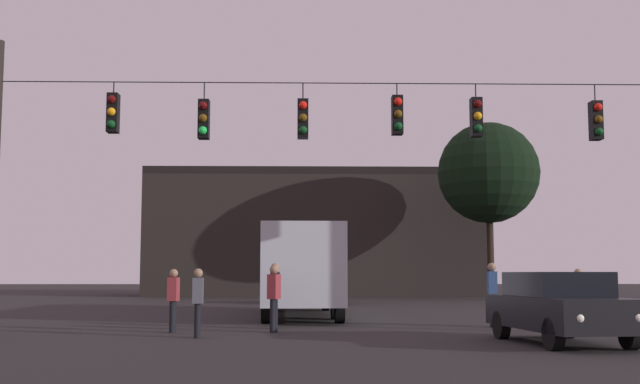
{
  "coord_description": "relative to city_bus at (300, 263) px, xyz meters",
  "views": [
    {
      "loc": [
        -1.03,
        -5.63,
        1.48
      ],
      "look_at": [
        -0.64,
        12.11,
        3.32
      ],
      "focal_mm": 44.37,
      "sensor_mm": 36.0,
      "label": 1
    }
  ],
  "objects": [
    {
      "name": "pedestrian_crossing_center",
      "position": [
        -0.66,
        -6.53,
        -0.85
      ],
      "size": [
        0.25,
        0.37,
        1.77
      ],
      "color": "black",
      "rests_on": "ground"
    },
    {
      "name": "car_far_left",
      "position": [
        1.19,
        11.32,
        -1.07
      ],
      "size": [
        1.95,
        4.39,
        1.52
      ],
      "color": "#511919",
      "rests_on": "ground"
    },
    {
      "name": "pedestrian_far_side",
      "position": [
        -3.2,
        -7.87,
        -0.96
      ],
      "size": [
        0.27,
        0.38,
        1.6
      ],
      "color": "black",
      "rests_on": "ground"
    },
    {
      "name": "pedestrian_near_bus",
      "position": [
        -0.64,
        -7.86,
        -0.9
      ],
      "size": [
        0.35,
        0.42,
        1.7
      ],
      "color": "black",
      "rests_on": "ground"
    },
    {
      "name": "corner_building",
      "position": [
        1.07,
        27.49,
        2.33
      ],
      "size": [
        22.63,
        10.16,
        8.4
      ],
      "color": "black",
      "rests_on": "ground"
    },
    {
      "name": "overhead_signal_span",
      "position": [
        1.15,
        -9.4,
        2.3
      ],
      "size": [
        17.08,
        0.44,
        7.09
      ],
      "color": "black",
      "rests_on": "ground"
    },
    {
      "name": "car_near_right",
      "position": [
        5.57,
        -11.31,
        -1.07
      ],
      "size": [
        2.25,
        4.47,
        1.52
      ],
      "color": "black",
      "rests_on": "ground"
    },
    {
      "name": "city_bus",
      "position": [
        0.0,
        0.0,
        0.0
      ],
      "size": [
        2.78,
        11.05,
        3.0
      ],
      "color": "#B7BCC6",
      "rests_on": "ground"
    },
    {
      "name": "ground_plane",
      "position": [
        1.12,
        1.95,
        -1.87
      ],
      "size": [
        168.0,
        168.0,
        0.0
      ],
      "primitive_type": "plane",
      "color": "black",
      "rests_on": "ground"
    },
    {
      "name": "tree_left_silhouette",
      "position": [
        10.91,
        17.24,
        5.46
      ],
      "size": [
        5.88,
        5.88,
        10.28
      ],
      "color": "black",
      "rests_on": "ground"
    },
    {
      "name": "pedestrian_crossing_left",
      "position": [
        -2.36,
        -9.56,
        -0.96
      ],
      "size": [
        0.26,
        0.37,
        1.6
      ],
      "color": "black",
      "rests_on": "ground"
    },
    {
      "name": "pedestrian_crossing_right",
      "position": [
        7.6,
        -6.71,
        -0.95
      ],
      "size": [
        0.3,
        0.39,
        1.62
      ],
      "color": "black",
      "rests_on": "ground"
    },
    {
      "name": "pedestrian_trailing",
      "position": [
        5.37,
        -6.15,
        -0.84
      ],
      "size": [
        0.27,
        0.38,
        1.79
      ],
      "color": "black",
      "rests_on": "ground"
    }
  ]
}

